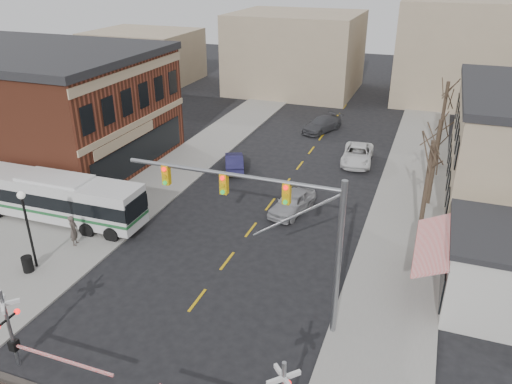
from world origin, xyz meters
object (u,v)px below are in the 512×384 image
trash_bin (28,264)px  car_c (357,155)px  pedestrian_near (74,230)px  car_a (292,202)px  car_b (234,162)px  pedestrian_far (96,203)px  car_d (322,124)px  traffic_signal_mast (278,217)px  street_lamp (25,215)px  rr_crossing_west (18,332)px  transit_bus (58,197)px

trash_bin → car_c: car_c is taller
pedestrian_near → car_a: bearing=-69.7°
car_c → trash_bin: bearing=-126.6°
car_b → pedestrian_far: (-5.85, -10.99, 0.23)m
car_c → car_d: size_ratio=1.05×
car_c → car_d: 8.95m
car_a → car_b: (-6.84, 5.83, -0.08)m
traffic_signal_mast → pedestrian_far: 17.09m
street_lamp → trash_bin: street_lamp is taller
rr_crossing_west → car_a: 19.50m
traffic_signal_mast → rr_crossing_west: bearing=-143.5°
car_a → car_c: (2.68, 11.03, -0.03)m
car_b → pedestrian_near: 15.57m
car_c → pedestrian_near: size_ratio=2.73×
trash_bin → pedestrian_far: (-0.67, 7.25, 0.34)m
car_c → car_d: car_c is taller
trash_bin → car_d: size_ratio=0.18×
car_a → car_b: 8.99m
traffic_signal_mast → pedestrian_near: size_ratio=5.32×
transit_bus → rr_crossing_west: 13.86m
transit_bus → car_a: transit_bus is taller
street_lamp → car_d: street_lamp is taller
street_lamp → car_b: street_lamp is taller
pedestrian_near → pedestrian_far: pedestrian_near is taller
traffic_signal_mast → car_c: traffic_signal_mast is taller
car_a → pedestrian_far: bearing=-145.3°
rr_crossing_west → trash_bin: rr_crossing_west is taller
car_c → pedestrian_near: pedestrian_near is taller
car_c → car_a: bearing=-108.2°
trash_bin → street_lamp: bearing=83.6°
rr_crossing_west → pedestrian_near: bearing=116.5°
traffic_signal_mast → pedestrian_far: bearing=158.0°
car_d → rr_crossing_west: bearing=-74.8°
transit_bus → car_c: 24.63m
rr_crossing_west → transit_bus: bearing=123.3°
trash_bin → pedestrian_far: pedestrian_far is taller
street_lamp → pedestrian_near: size_ratio=2.43×
traffic_signal_mast → car_c: size_ratio=1.95×
car_b → car_d: bearing=-134.1°
car_b → car_a: bearing=115.2°
car_b → pedestrian_near: pedestrian_near is taller
street_lamp → car_a: (11.96, 11.87, -2.73)m
car_b → rr_crossing_west: bearing=65.7°
trash_bin → car_b: (5.17, 18.24, 0.11)m
rr_crossing_west → car_c: size_ratio=1.04×
traffic_signal_mast → car_d: size_ratio=2.05×
street_lamp → car_c: 27.31m
rr_crossing_west → pedestrian_far: bearing=114.1°
rr_crossing_west → pedestrian_far: (-5.85, 13.05, -1.03)m
rr_crossing_west → car_a: bearing=69.4°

